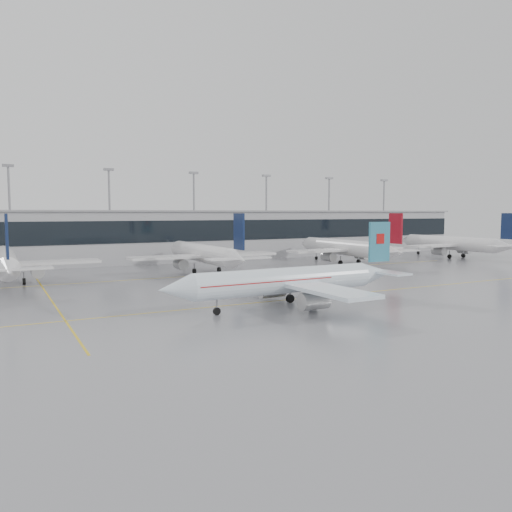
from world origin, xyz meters
TOP-DOWN VIEW (x-y plane):
  - ground at (0.00, 0.00)m, footprint 320.00×320.00m
  - taxi_line_main at (0.00, 0.00)m, footprint 120.00×0.25m
  - taxi_line_north at (0.00, 30.00)m, footprint 120.00×0.25m
  - taxi_line_cross at (-30.00, 15.00)m, footprint 0.25×60.00m
  - terminal at (0.00, 62.00)m, footprint 180.00×15.00m
  - terminal_glass at (0.00, 54.45)m, footprint 180.00×0.20m
  - terminal_roof at (0.00, 62.00)m, footprint 182.00×16.00m
  - light_masts at (0.00, 68.00)m, footprint 156.40×1.00m
  - air_canada_jet at (-3.45, -4.62)m, footprint 34.30×26.80m
  - parked_jet_b at (-35.00, 33.69)m, footprint 29.64×36.96m
  - parked_jet_c at (-0.00, 33.69)m, footprint 29.64×36.96m
  - parked_jet_d at (35.00, 33.69)m, footprint 29.64×36.96m
  - parked_jet_e at (70.00, 33.69)m, footprint 29.64×36.96m

SIDE VIEW (x-z plane):
  - ground at x=0.00m, z-range 0.00..0.00m
  - taxi_line_main at x=0.00m, z-range 0.00..0.01m
  - taxi_line_north at x=0.00m, z-range 0.00..0.01m
  - taxi_line_cross at x=-30.00m, z-range 0.00..0.01m
  - air_canada_jet at x=-3.45m, z-range -1.96..8.59m
  - parked_jet_b at x=-35.00m, z-range -2.15..9.57m
  - parked_jet_c at x=0.00m, z-range -2.15..9.57m
  - parked_jet_d at x=35.00m, z-range -2.15..9.57m
  - parked_jet_e at x=70.00m, z-range -2.15..9.57m
  - terminal at x=0.00m, z-range 0.00..12.00m
  - terminal_glass at x=0.00m, z-range 5.00..10.00m
  - terminal_roof at x=0.00m, z-range 12.00..12.40m
  - light_masts at x=0.00m, z-range 2.04..24.64m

